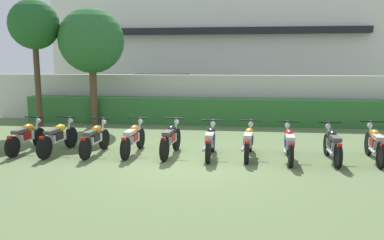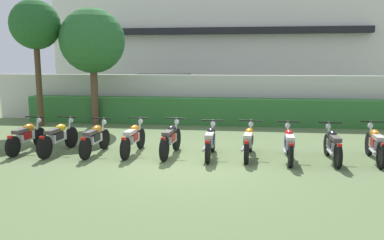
{
  "view_description": "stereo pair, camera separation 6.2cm",
  "coord_description": "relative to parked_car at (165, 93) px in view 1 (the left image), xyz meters",
  "views": [
    {
      "loc": [
        1.23,
        -9.17,
        2.58
      ],
      "look_at": [
        0.0,
        0.95,
        0.95
      ],
      "focal_mm": 35.12,
      "sensor_mm": 36.0,
      "label": 1
    },
    {
      "loc": [
        1.29,
        -9.16,
        2.58
      ],
      "look_at": [
        0.0,
        0.95,
        0.95
      ],
      "focal_mm": 35.12,
      "sensor_mm": 36.0,
      "label": 2
    }
  ],
  "objects": [
    {
      "name": "ground",
      "position": [
        2.41,
        -9.56,
        -0.94
      ],
      "size": [
        60.0,
        60.0,
        0.0
      ],
      "primitive_type": "plane",
      "color": "#607547"
    },
    {
      "name": "building",
      "position": [
        2.41,
        6.04,
        3.03
      ],
      "size": [
        19.72,
        6.5,
        7.93
      ],
      "color": "white",
      "rests_on": "ground"
    },
    {
      "name": "compound_wall",
      "position": [
        2.41,
        -3.04,
        0.05
      ],
      "size": [
        18.73,
        0.3,
        1.96
      ],
      "primitive_type": "cube",
      "color": "silver",
      "rests_on": "ground"
    },
    {
      "name": "hedge_row",
      "position": [
        2.41,
        -3.74,
        -0.4
      ],
      "size": [
        14.98,
        0.7,
        1.07
      ],
      "primitive_type": "cube",
      "color": "#337033",
      "rests_on": "ground"
    },
    {
      "name": "parked_car",
      "position": [
        0.0,
        0.0,
        0.0
      ],
      "size": [
        4.64,
        2.39,
        1.89
      ],
      "rotation": [
        0.0,
        0.0,
        0.08
      ],
      "color": "silver",
      "rests_on": "ground"
    },
    {
      "name": "tree_near_inspector",
      "position": [
        -4.09,
        -4.92,
        2.93
      ],
      "size": [
        1.88,
        1.88,
        4.86
      ],
      "color": "#4C3823",
      "rests_on": "ground"
    },
    {
      "name": "tree_far_side",
      "position": [
        -2.09,
        -4.3,
        2.37
      ],
      "size": [
        2.54,
        2.54,
        4.61
      ],
      "color": "brown",
      "rests_on": "ground"
    },
    {
      "name": "motorcycle_in_row_0",
      "position": [
        -2.29,
        -8.97,
        -0.5
      ],
      "size": [
        0.6,
        1.86,
        0.94
      ],
      "rotation": [
        0.0,
        0.0,
        1.54
      ],
      "color": "black",
      "rests_on": "ground"
    },
    {
      "name": "motorcycle_in_row_1",
      "position": [
        -1.31,
        -9.01,
        -0.49
      ],
      "size": [
        0.6,
        1.96,
        0.96
      ],
      "rotation": [
        0.0,
        0.0,
        1.48
      ],
      "color": "black",
      "rests_on": "ground"
    },
    {
      "name": "motorcycle_in_row_2",
      "position": [
        -0.24,
        -9.0,
        -0.49
      ],
      "size": [
        0.6,
        1.8,
        0.95
      ],
      "rotation": [
        0.0,
        0.0,
        1.51
      ],
      "color": "black",
      "rests_on": "ground"
    },
    {
      "name": "motorcycle_in_row_3",
      "position": [
        0.8,
        -8.83,
        -0.49
      ],
      "size": [
        0.6,
        1.92,
        0.95
      ],
      "rotation": [
        0.0,
        0.0,
        1.53
      ],
      "color": "black",
      "rests_on": "ground"
    },
    {
      "name": "motorcycle_in_row_4",
      "position": [
        1.86,
        -8.88,
        -0.48
      ],
      "size": [
        0.6,
        1.86,
        0.98
      ],
      "rotation": [
        0.0,
        0.0,
        1.48
      ],
      "color": "black",
      "rests_on": "ground"
    },
    {
      "name": "motorcycle_in_row_5",
      "position": [
        2.95,
        -8.94,
        -0.5
      ],
      "size": [
        0.6,
        1.83,
        0.95
      ],
      "rotation": [
        0.0,
        0.0,
        1.54
      ],
      "color": "black",
      "rests_on": "ground"
    },
    {
      "name": "motorcycle_in_row_6",
      "position": [
        3.96,
        -8.83,
        -0.5
      ],
      "size": [
        0.6,
        1.85,
        0.94
      ],
      "rotation": [
        0.0,
        0.0,
        1.47
      ],
      "color": "black",
      "rests_on": "ground"
    },
    {
      "name": "motorcycle_in_row_7",
      "position": [
        4.99,
        -8.99,
        -0.49
      ],
      "size": [
        0.6,
        1.91,
        0.95
      ],
      "rotation": [
        0.0,
        0.0,
        1.52
      ],
      "color": "black",
      "rests_on": "ground"
    },
    {
      "name": "motorcycle_in_row_8",
      "position": [
        6.09,
        -8.98,
        -0.49
      ],
      "size": [
        0.6,
        1.84,
        0.96
      ],
      "rotation": [
        0.0,
        0.0,
        1.55
      ],
      "color": "black",
      "rests_on": "ground"
    },
    {
      "name": "motorcycle_in_row_9",
      "position": [
        7.17,
        -8.83,
        -0.48
      ],
      "size": [
        0.6,
        1.94,
        0.97
      ],
      "rotation": [
        0.0,
        0.0,
        1.47
      ],
      "color": "black",
      "rests_on": "ground"
    }
  ]
}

